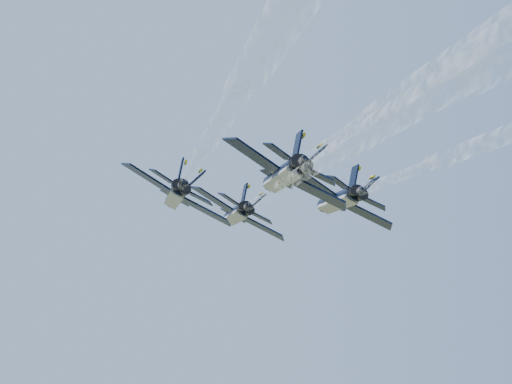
{
  "coord_description": "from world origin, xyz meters",
  "views": [
    {
      "loc": [
        -4.65,
        -93.25,
        91.14
      ],
      "look_at": [
        -0.15,
        0.6,
        108.49
      ],
      "focal_mm": 55.0,
      "sensor_mm": 36.0,
      "label": 1
    }
  ],
  "objects_px": {
    "jet_lead": "(237,214)",
    "jet_right": "(338,200)",
    "jet_left": "(176,195)",
    "jet_slot": "(284,175)"
  },
  "relations": [
    {
      "from": "jet_lead",
      "to": "jet_right",
      "type": "height_order",
      "value": "same"
    },
    {
      "from": "jet_left",
      "to": "jet_slot",
      "type": "xyz_separation_m",
      "value": [
        11.64,
        -12.14,
        0.0
      ]
    },
    {
      "from": "jet_lead",
      "to": "jet_slot",
      "type": "distance_m",
      "value": 26.36
    },
    {
      "from": "jet_lead",
      "to": "jet_right",
      "type": "bearing_deg",
      "value": -51.08
    },
    {
      "from": "jet_lead",
      "to": "jet_slot",
      "type": "xyz_separation_m",
      "value": [
        4.2,
        -26.03,
        0.0
      ]
    },
    {
      "from": "jet_lead",
      "to": "jet_left",
      "type": "distance_m",
      "value": 15.75
    },
    {
      "from": "jet_left",
      "to": "jet_slot",
      "type": "relative_size",
      "value": 1.0
    },
    {
      "from": "jet_left",
      "to": "jet_right",
      "type": "xyz_separation_m",
      "value": [
        19.54,
        2.5,
        0.0
      ]
    },
    {
      "from": "jet_lead",
      "to": "jet_slot",
      "type": "bearing_deg",
      "value": -88.68
    },
    {
      "from": "jet_left",
      "to": "jet_slot",
      "type": "distance_m",
      "value": 16.82
    }
  ]
}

